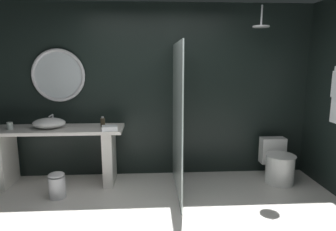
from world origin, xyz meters
name	(u,v)px	position (x,y,z in m)	size (l,w,h in m)	color
back_wall_panel	(159,91)	(0.00, 1.90, 1.30)	(4.80, 0.10, 2.60)	black
vanity_counter	(57,149)	(-1.47, 1.54, 0.52)	(1.88, 0.58, 0.83)	silver
vessel_sink	(49,123)	(-1.56, 1.54, 0.90)	(0.45, 0.37, 0.17)	white
tumbler_cup	(10,126)	(-2.08, 1.49, 0.88)	(0.08, 0.08, 0.10)	silver
soap_dispenser	(103,122)	(-0.82, 1.55, 0.90)	(0.06, 0.06, 0.16)	#3D3323
round_wall_mirror	(58,75)	(-1.47, 1.81, 1.55)	(0.77, 0.05, 0.77)	silver
shower_glass_panel	(177,120)	(0.22, 1.19, 1.00)	(0.02, 1.32, 2.00)	silver
rain_shower_head	(261,25)	(1.38, 1.46, 2.24)	(0.23, 0.23, 0.29)	silver
toilet	(278,163)	(1.74, 1.44, 0.27)	(0.42, 0.61, 0.60)	white
waste_bin	(57,185)	(-1.36, 1.08, 0.17)	(0.21, 0.21, 0.34)	silver
folded_hand_towel	(110,128)	(-0.69, 1.35, 0.86)	(0.21, 0.17, 0.06)	white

